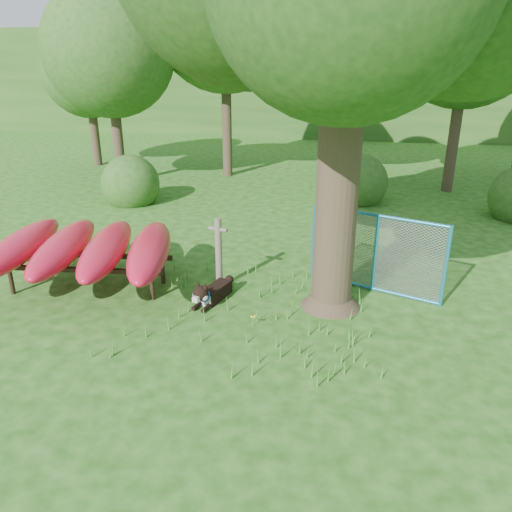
# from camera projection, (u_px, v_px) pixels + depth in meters

# --- Properties ---
(ground) EXTENTS (80.00, 80.00, 0.00)m
(ground) POSITION_uv_depth(u_px,v_px,m) (230.00, 340.00, 8.02)
(ground) COLOR #1B4E0F
(ground) RESTS_ON ground
(wooden_post) EXTENTS (0.39, 0.16, 1.42)m
(wooden_post) POSITION_uv_depth(u_px,v_px,m) (219.00, 251.00, 9.61)
(wooden_post) COLOR #605848
(wooden_post) RESTS_ON ground
(kayak_rack) EXTENTS (3.94, 3.50, 1.10)m
(kayak_rack) POSITION_uv_depth(u_px,v_px,m) (85.00, 248.00, 9.52)
(kayak_rack) COLOR black
(kayak_rack) RESTS_ON ground
(husky_dog) EXTENTS (0.56, 1.17, 0.54)m
(husky_dog) POSITION_uv_depth(u_px,v_px,m) (211.00, 293.00, 9.19)
(husky_dog) COLOR black
(husky_dog) RESTS_ON ground
(fence_section) EXTENTS (2.50, 1.02, 2.59)m
(fence_section) POSITION_uv_depth(u_px,v_px,m) (375.00, 253.00, 9.46)
(fence_section) COLOR teal
(fence_section) RESTS_ON ground
(wildflower_clump) EXTENTS (0.10, 0.08, 0.21)m
(wildflower_clump) POSITION_uv_depth(u_px,v_px,m) (253.00, 318.00, 8.36)
(wildflower_clump) COLOR #46922F
(wildflower_clump) RESTS_ON ground
(bg_tree_a) EXTENTS (4.40, 4.40, 6.70)m
(bg_tree_a) POSITION_uv_depth(u_px,v_px,m) (109.00, 51.00, 16.66)
(bg_tree_a) COLOR #372A1E
(bg_tree_a) RESTS_ON ground
(bg_tree_b) EXTENTS (5.20, 5.20, 8.22)m
(bg_tree_b) POSITION_uv_depth(u_px,v_px,m) (225.00, 17.00, 17.46)
(bg_tree_b) COLOR #372A1E
(bg_tree_b) RESTS_ON ground
(bg_tree_c) EXTENTS (4.00, 4.00, 6.12)m
(bg_tree_c) POSITION_uv_depth(u_px,v_px,m) (352.00, 63.00, 18.13)
(bg_tree_c) COLOR #372A1E
(bg_tree_c) RESTS_ON ground
(bg_tree_d) EXTENTS (4.80, 4.80, 7.50)m
(bg_tree_d) POSITION_uv_depth(u_px,v_px,m) (469.00, 29.00, 15.33)
(bg_tree_d) COLOR #372A1E
(bg_tree_d) RESTS_ON ground
(bg_tree_f) EXTENTS (3.60, 3.60, 5.55)m
(bg_tree_f) POSITION_uv_depth(u_px,v_px,m) (88.00, 73.00, 20.12)
(bg_tree_f) COLOR #372A1E
(bg_tree_f) RESTS_ON ground
(shrub_left) EXTENTS (1.80, 1.80, 1.80)m
(shrub_left) POSITION_uv_depth(u_px,v_px,m) (132.00, 203.00, 15.75)
(shrub_left) COLOR #25501A
(shrub_left) RESTS_ON ground
(shrub_mid) EXTENTS (1.80, 1.80, 1.80)m
(shrub_mid) POSITION_uv_depth(u_px,v_px,m) (358.00, 201.00, 15.89)
(shrub_mid) COLOR #25501A
(shrub_mid) RESTS_ON ground
(wooded_hillside) EXTENTS (80.00, 12.00, 6.00)m
(wooded_hillside) POSITION_uv_depth(u_px,v_px,m) (331.00, 80.00, 32.51)
(wooded_hillside) COLOR #25501A
(wooded_hillside) RESTS_ON ground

